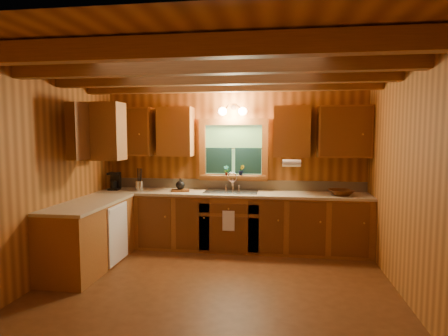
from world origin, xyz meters
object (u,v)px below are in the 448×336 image
Objects in this scene: sink at (231,195)px; cutting_board at (180,190)px; coffee_maker at (115,181)px; wicker_basket at (341,193)px.

cutting_board is at bearing -178.10° from sink.
sink reaches higher than coffee_maker.
sink is 2.87× the size of coffee_maker.
sink reaches higher than wicker_basket.
cutting_board is at bearing -4.02° from coffee_maker.
wicker_basket is at bearing -3.19° from sink.
sink is 1.65m from wicker_basket.
coffee_maker reaches higher than wicker_basket.
sink is 2.35× the size of wicker_basket.
cutting_board is 2.46m from wicker_basket.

